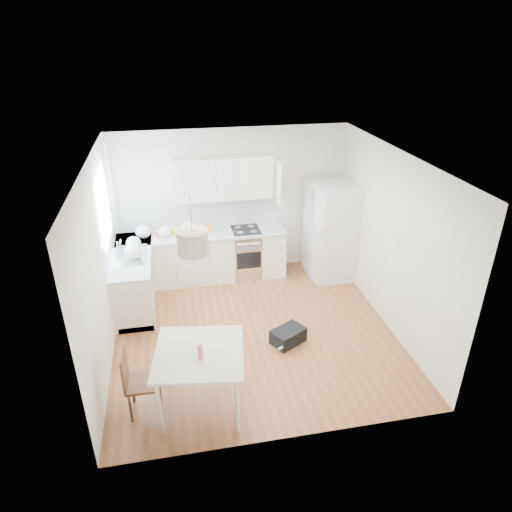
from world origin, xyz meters
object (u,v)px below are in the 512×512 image
(refrigerator, at_px, (331,231))
(dining_chair, at_px, (143,381))
(dining_table, at_px, (199,358))
(gym_bag, at_px, (288,336))

(refrigerator, distance_m, dining_chair, 4.42)
(dining_table, xyz_separation_m, dining_chair, (-0.68, 0.04, -0.27))
(gym_bag, bearing_deg, dining_table, -172.81)
(dining_table, height_order, dining_chair, dining_chair)
(refrigerator, xyz_separation_m, dining_chair, (-3.34, -2.86, -0.43))
(dining_table, relative_size, dining_chair, 1.29)
(refrigerator, xyz_separation_m, dining_table, (-2.66, -2.91, -0.16))
(dining_chair, height_order, gym_bag, dining_chair)
(dining_chair, xyz_separation_m, gym_bag, (2.05, 0.97, -0.34))
(dining_table, bearing_deg, refrigerator, 56.03)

